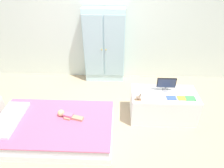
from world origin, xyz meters
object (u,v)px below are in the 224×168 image
object	(u,v)px
book_green	(190,98)
wardrobe	(104,47)
book_blue	(171,98)
bed	(55,128)
rocking_horse_toy	(139,97)
doll	(66,115)
tv_stand	(163,105)
tv_monitor	(166,84)
book_yellow	(182,98)

from	to	relation	value
book_green	wardrobe	bearing A→B (deg)	137.25
book_green	book_blue	bearing A→B (deg)	180.00
bed	book_green	bearing A→B (deg)	9.59
wardrobe	rocking_horse_toy	xyz separation A→B (m)	(0.59, -1.30, -0.22)
doll	book_blue	world-z (taller)	book_blue
wardrobe	tv_stand	distance (m)	1.59
tv_monitor	rocking_horse_toy	world-z (taller)	tv_monitor
tv_stand	tv_monitor	xyz separation A→B (m)	(0.02, 0.09, 0.36)
tv_monitor	book_blue	world-z (taller)	tv_monitor
tv_monitor	rocking_horse_toy	bearing A→B (deg)	-149.34
book_yellow	doll	bearing A→B (deg)	-172.44
book_yellow	rocking_horse_toy	bearing A→B (deg)	-174.83
doll	wardrobe	size ratio (longest dim) A/B	0.27
tv_stand	tv_monitor	world-z (taller)	tv_monitor
bed	book_yellow	xyz separation A→B (m)	(1.84, 0.33, 0.34)
wardrobe	tv_monitor	xyz separation A→B (m)	(1.02, -1.05, -0.14)
book_blue	book_yellow	bearing A→B (deg)	0.00
book_yellow	book_green	world-z (taller)	book_green
bed	wardrobe	xyz separation A→B (m)	(0.62, 1.58, 0.61)
bed	book_green	distance (m)	2.02
tv_monitor	book_green	bearing A→B (deg)	-31.31
tv_stand	tv_monitor	distance (m)	0.37
rocking_horse_toy	bed	bearing A→B (deg)	-167.16
tv_monitor	wardrobe	bearing A→B (deg)	134.28
bed	rocking_horse_toy	bearing A→B (deg)	12.84
rocking_horse_toy	book_green	world-z (taller)	rocking_horse_toy
wardrobe	rocking_horse_toy	distance (m)	1.45
book_green	tv_monitor	bearing A→B (deg)	148.69
doll	book_yellow	xyz separation A→B (m)	(1.69, 0.22, 0.18)
tv_stand	book_green	distance (m)	0.44
book_blue	book_green	xyz separation A→B (m)	(0.27, 0.00, 0.00)
tv_stand	book_blue	bearing A→B (deg)	-56.42
doll	rocking_horse_toy	bearing A→B (deg)	8.99
tv_monitor	book_yellow	xyz separation A→B (m)	(0.20, -0.20, -0.12)
wardrobe	book_blue	xyz separation A→B (m)	(1.07, -1.25, -0.27)
wardrobe	book_blue	bearing A→B (deg)	-49.21
tv_stand	tv_monitor	bearing A→B (deg)	76.05
bed	book_blue	world-z (taller)	book_blue
wardrobe	book_blue	world-z (taller)	wardrobe
book_green	rocking_horse_toy	bearing A→B (deg)	-175.69
bed	book_yellow	size ratio (longest dim) A/B	14.64
rocking_horse_toy	book_blue	world-z (taller)	rocking_horse_toy
rocking_horse_toy	book_yellow	xyz separation A→B (m)	(0.63, 0.06, -0.05)
rocking_horse_toy	book_blue	size ratio (longest dim) A/B	0.91
bed	wardrobe	distance (m)	1.80
tv_monitor	doll	bearing A→B (deg)	-164.11
bed	book_green	world-z (taller)	book_green
doll	book_yellow	bearing A→B (deg)	7.56
bed	rocking_horse_toy	distance (m)	1.30
wardrobe	doll	bearing A→B (deg)	-107.51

